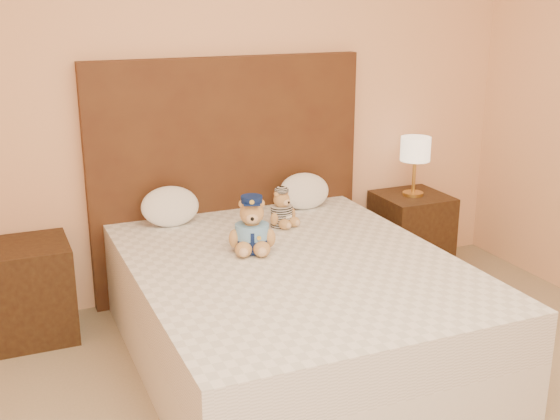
{
  "coord_description": "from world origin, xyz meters",
  "views": [
    {
      "loc": [
        -1.39,
        -1.86,
        1.86
      ],
      "look_at": [
        0.03,
        1.45,
        0.75
      ],
      "focal_mm": 45.0,
      "sensor_mm": 36.0,
      "label": 1
    }
  ],
  "objects_px": {
    "teddy_prisoner": "(282,208)",
    "lamp": "(415,152)",
    "pillow_left": "(170,205)",
    "pillow_right": "(304,189)",
    "teddy_police": "(252,224)",
    "nightstand_right": "(411,233)",
    "nightstand_left": "(30,291)",
    "bed": "(293,310)"
  },
  "relations": [
    {
      "from": "pillow_right",
      "to": "nightstand_right",
      "type": "bearing_deg",
      "value": -2.14
    },
    {
      "from": "bed",
      "to": "teddy_police",
      "type": "relative_size",
      "value": 6.65
    },
    {
      "from": "lamp",
      "to": "teddy_police",
      "type": "distance_m",
      "value": 1.52
    },
    {
      "from": "bed",
      "to": "nightstand_right",
      "type": "distance_m",
      "value": 1.48
    },
    {
      "from": "lamp",
      "to": "teddy_police",
      "type": "xyz_separation_m",
      "value": [
        -1.39,
        -0.58,
        -0.15
      ]
    },
    {
      "from": "lamp",
      "to": "pillow_left",
      "type": "relative_size",
      "value": 1.15
    },
    {
      "from": "teddy_police",
      "to": "pillow_right",
      "type": "height_order",
      "value": "teddy_police"
    },
    {
      "from": "bed",
      "to": "lamp",
      "type": "bearing_deg",
      "value": 32.62
    },
    {
      "from": "teddy_prisoner",
      "to": "lamp",
      "type": "bearing_deg",
      "value": -7.46
    },
    {
      "from": "nightstand_left",
      "to": "nightstand_right",
      "type": "distance_m",
      "value": 2.5
    },
    {
      "from": "nightstand_left",
      "to": "teddy_prisoner",
      "type": "relative_size",
      "value": 2.49
    },
    {
      "from": "pillow_left",
      "to": "pillow_right",
      "type": "relative_size",
      "value": 1.03
    },
    {
      "from": "nightstand_left",
      "to": "nightstand_right",
      "type": "height_order",
      "value": "same"
    },
    {
      "from": "nightstand_right",
      "to": "teddy_police",
      "type": "relative_size",
      "value": 1.83
    },
    {
      "from": "pillow_right",
      "to": "teddy_prisoner",
      "type": "bearing_deg",
      "value": -134.86
    },
    {
      "from": "nightstand_left",
      "to": "pillow_right",
      "type": "distance_m",
      "value": 1.74
    },
    {
      "from": "bed",
      "to": "pillow_right",
      "type": "relative_size",
      "value": 5.91
    },
    {
      "from": "teddy_police",
      "to": "teddy_prisoner",
      "type": "relative_size",
      "value": 1.36
    },
    {
      "from": "bed",
      "to": "pillow_right",
      "type": "xyz_separation_m",
      "value": [
        0.45,
        0.83,
        0.39
      ]
    },
    {
      "from": "nightstand_right",
      "to": "teddy_prisoner",
      "type": "relative_size",
      "value": 2.49
    },
    {
      "from": "bed",
      "to": "nightstand_left",
      "type": "bearing_deg",
      "value": 147.38
    },
    {
      "from": "teddy_prisoner",
      "to": "pillow_left",
      "type": "bearing_deg",
      "value": 134.32
    },
    {
      "from": "lamp",
      "to": "nightstand_left",
      "type": "bearing_deg",
      "value": 180.0
    },
    {
      "from": "bed",
      "to": "lamp",
      "type": "xyz_separation_m",
      "value": [
        1.25,
        0.8,
        0.57
      ]
    },
    {
      "from": "bed",
      "to": "teddy_police",
      "type": "xyz_separation_m",
      "value": [
        -0.14,
        0.22,
        0.43
      ]
    },
    {
      "from": "teddy_police",
      "to": "nightstand_left",
      "type": "bearing_deg",
      "value": 171.64
    },
    {
      "from": "teddy_prisoner",
      "to": "pillow_right",
      "type": "relative_size",
      "value": 0.65
    },
    {
      "from": "lamp",
      "to": "nightstand_right",
      "type": "bearing_deg",
      "value": 0.0
    },
    {
      "from": "nightstand_left",
      "to": "pillow_right",
      "type": "height_order",
      "value": "pillow_right"
    },
    {
      "from": "lamp",
      "to": "teddy_prisoner",
      "type": "distance_m",
      "value": 1.13
    },
    {
      "from": "teddy_prisoner",
      "to": "pillow_left",
      "type": "height_order",
      "value": "pillow_left"
    },
    {
      "from": "lamp",
      "to": "teddy_police",
      "type": "relative_size",
      "value": 1.33
    },
    {
      "from": "pillow_left",
      "to": "nightstand_right",
      "type": "bearing_deg",
      "value": -1.03
    },
    {
      "from": "bed",
      "to": "teddy_police",
      "type": "bearing_deg",
      "value": 123.34
    },
    {
      "from": "nightstand_left",
      "to": "pillow_left",
      "type": "height_order",
      "value": "pillow_left"
    },
    {
      "from": "teddy_prisoner",
      "to": "pillow_right",
      "type": "distance_m",
      "value": 0.4
    },
    {
      "from": "nightstand_right",
      "to": "bed",
      "type": "bearing_deg",
      "value": -147.38
    },
    {
      "from": "nightstand_right",
      "to": "teddy_prisoner",
      "type": "distance_m",
      "value": 1.17
    },
    {
      "from": "lamp",
      "to": "pillow_right",
      "type": "distance_m",
      "value": 0.82
    },
    {
      "from": "bed",
      "to": "pillow_left",
      "type": "xyz_separation_m",
      "value": [
        -0.43,
        0.83,
        0.4
      ]
    },
    {
      "from": "lamp",
      "to": "teddy_prisoner",
      "type": "relative_size",
      "value": 1.81
    },
    {
      "from": "pillow_left",
      "to": "pillow_right",
      "type": "xyz_separation_m",
      "value": [
        0.87,
        0.0,
        -0.0
      ]
    }
  ]
}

